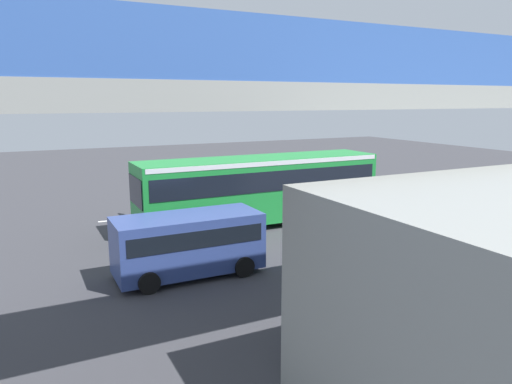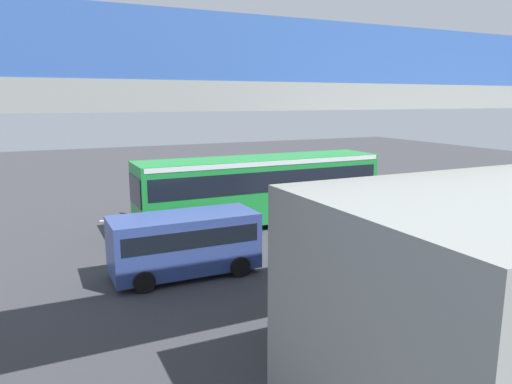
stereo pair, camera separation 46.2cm
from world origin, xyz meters
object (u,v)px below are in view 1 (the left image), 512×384
at_px(bicycle_blue, 440,214).
at_px(city_bus, 260,185).
at_px(bicycle_red, 485,220).
at_px(traffic_sign, 147,181).
at_px(pedestrian, 380,193).
at_px(parked_van, 188,241).

bearing_deg(bicycle_blue, city_bus, -23.66).
height_order(city_bus, bicycle_red, city_bus).
bearing_deg(traffic_sign, pedestrian, 163.53).
height_order(city_bus, parked_van, city_bus).
relative_size(bicycle_blue, pedestrian, 0.99).
xyz_separation_m(bicycle_red, pedestrian, (1.62, -5.24, 0.51)).
bearing_deg(pedestrian, bicycle_red, 107.22).
bearing_deg(city_bus, traffic_sign, -36.90).
bearing_deg(bicycle_red, pedestrian, -72.78).
xyz_separation_m(city_bus, pedestrian, (-7.15, 0.08, -1.00)).
xyz_separation_m(city_bus, parked_van, (5.15, 4.87, -0.70)).
height_order(bicycle_blue, traffic_sign, traffic_sign).
distance_m(bicycle_blue, pedestrian, 3.53).
xyz_separation_m(parked_van, traffic_sign, (-0.67, -8.23, 0.71)).
distance_m(city_bus, traffic_sign, 5.60).
relative_size(city_bus, traffic_sign, 4.12).
distance_m(city_bus, bicycle_blue, 8.81).
relative_size(parked_van, bicycle_red, 2.71).
distance_m(bicycle_red, bicycle_blue, 2.01).
bearing_deg(bicycle_red, parked_van, -1.85).
distance_m(city_bus, bicycle_red, 10.37).
bearing_deg(city_bus, pedestrian, 179.39).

